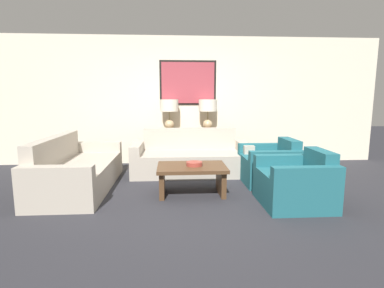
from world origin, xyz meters
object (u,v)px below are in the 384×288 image
(table_lamp_right, at_px, (208,109))
(coffee_table, at_px, (192,174))
(console_table, at_px, (189,148))
(couch_by_back_wall, at_px, (191,159))
(armchair_near_back_wall, at_px, (270,166))
(couch_by_side, at_px, (77,171))
(armchair_near_camera, at_px, (296,184))
(decorative_bowl, at_px, (194,164))
(table_lamp_left, at_px, (169,109))

(table_lamp_right, relative_size, coffee_table, 0.63)
(console_table, bearing_deg, couch_by_back_wall, -90.00)
(console_table, distance_m, couch_by_back_wall, 0.70)
(console_table, xyz_separation_m, armchair_near_back_wall, (1.27, -1.40, -0.09))
(couch_by_side, height_order, armchair_near_back_wall, couch_by_side)
(couch_by_back_wall, xyz_separation_m, armchair_near_camera, (1.27, -1.74, 0.00))
(couch_by_back_wall, height_order, decorative_bowl, couch_by_back_wall)
(table_lamp_left, relative_size, couch_by_back_wall, 0.29)
(armchair_near_camera, bearing_deg, table_lamp_left, 124.35)
(table_lamp_left, height_order, coffee_table, table_lamp_left)
(table_lamp_left, xyz_separation_m, table_lamp_right, (0.79, 0.00, 0.00))
(decorative_bowl, relative_size, armchair_near_back_wall, 0.26)
(table_lamp_right, relative_size, couch_by_side, 0.29)
(armchair_near_back_wall, distance_m, armchair_near_camera, 1.04)
(console_table, height_order, couch_by_side, couch_by_side)
(table_lamp_left, bearing_deg, decorative_bowl, -79.11)
(couch_by_side, relative_size, coffee_table, 2.15)
(table_lamp_right, xyz_separation_m, coffee_table, (-0.45, -1.92, -0.86))
(console_table, distance_m, table_lamp_right, 0.89)
(decorative_bowl, bearing_deg, couch_by_back_wall, 88.91)
(decorative_bowl, bearing_deg, armchair_near_back_wall, 21.96)
(coffee_table, relative_size, armchair_near_back_wall, 1.12)
(couch_by_side, height_order, coffee_table, couch_by_side)
(armchair_near_camera, bearing_deg, couch_by_side, 163.69)
(decorative_bowl, bearing_deg, table_lamp_right, 77.77)
(couch_by_back_wall, height_order, armchair_near_camera, couch_by_back_wall)
(table_lamp_right, bearing_deg, console_table, 180.00)
(decorative_bowl, bearing_deg, armchair_near_camera, -21.59)
(couch_by_side, xyz_separation_m, armchair_near_camera, (3.09, -0.90, 0.00))
(coffee_table, height_order, armchair_near_back_wall, armchair_near_back_wall)
(table_lamp_right, height_order, couch_by_side, table_lamp_right)
(table_lamp_left, relative_size, armchair_near_back_wall, 0.71)
(console_table, bearing_deg, table_lamp_left, 180.00)
(couch_by_side, bearing_deg, coffee_table, -12.38)
(decorative_bowl, bearing_deg, console_table, 89.30)
(table_lamp_left, height_order, couch_by_side, table_lamp_left)
(table_lamp_left, xyz_separation_m, couch_by_back_wall, (0.39, -0.70, -0.89))
(couch_by_back_wall, distance_m, coffee_table, 1.23)
(couch_by_back_wall, xyz_separation_m, decorative_bowl, (-0.02, -1.23, 0.18))
(decorative_bowl, height_order, armchair_near_camera, armchair_near_camera)
(console_table, bearing_deg, coffee_table, -91.81)
(console_table, xyz_separation_m, table_lamp_left, (-0.39, 0.00, 0.80))
(table_lamp_left, relative_size, decorative_bowl, 2.69)
(coffee_table, height_order, armchair_near_camera, armchair_near_camera)
(couch_by_side, bearing_deg, armchair_near_camera, -16.31)
(table_lamp_right, distance_m, decorative_bowl, 2.10)
(console_table, height_order, armchair_near_camera, console_table)
(couch_by_side, height_order, armchair_near_camera, couch_by_side)
(couch_by_side, bearing_deg, console_table, 40.35)
(table_lamp_left, height_order, decorative_bowl, table_lamp_left)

